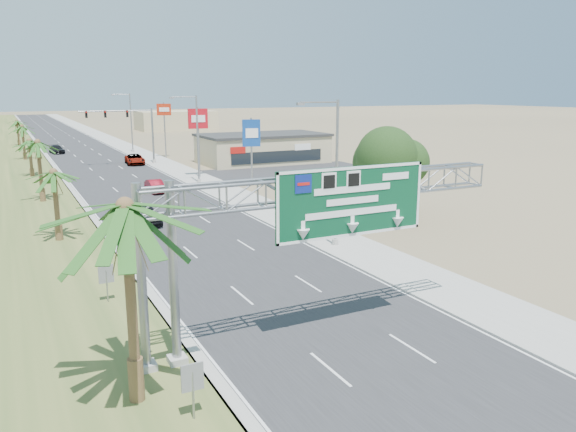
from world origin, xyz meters
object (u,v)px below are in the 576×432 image
(car_left_lane, at_px, (145,215))
(sign_gantry, at_px, (315,202))
(pole_sign_blue, at_px, (251,136))
(car_right_lane, at_px, (135,159))
(signal_mast, at_px, (138,131))
(pole_sign_red_far, at_px, (164,114))
(palm_near, at_px, (125,208))
(pole_sign_red_near, at_px, (198,123))
(car_mid_lane, at_px, (155,186))
(store_building, at_px, (263,149))
(car_far, at_px, (57,150))

(car_left_lane, bearing_deg, sign_gantry, -88.39)
(pole_sign_blue, bearing_deg, car_right_lane, 108.30)
(signal_mast, distance_m, car_right_lane, 4.18)
(pole_sign_red_far, bearing_deg, car_right_lane, -136.34)
(palm_near, relative_size, pole_sign_red_near, 0.97)
(car_mid_lane, height_order, pole_sign_red_near, pole_sign_red_near)
(car_left_lane, height_order, pole_sign_red_far, pole_sign_red_far)
(car_left_lane, bearing_deg, signal_mast, 75.70)
(pole_sign_red_near, distance_m, pole_sign_blue, 8.96)
(pole_sign_blue, bearing_deg, store_building, 62.03)
(car_left_lane, bearing_deg, car_mid_lane, 70.59)
(signal_mast, height_order, pole_sign_red_near, pole_sign_red_near)
(car_left_lane, height_order, pole_sign_blue, pole_sign_blue)
(sign_gantry, bearing_deg, store_building, 67.64)
(palm_near, xyz_separation_m, signal_mast, (14.37, 63.97, -2.08))
(pole_sign_red_near, height_order, pole_sign_red_far, pole_sign_red_far)
(car_far, xyz_separation_m, pole_sign_red_far, (14.91, -14.72, 6.20))
(car_far, bearing_deg, car_left_lane, -96.33)
(palm_near, distance_m, pole_sign_blue, 45.62)
(sign_gantry, height_order, car_left_lane, sign_gantry)
(pole_sign_red_near, height_order, pole_sign_blue, pole_sign_red_near)
(signal_mast, distance_m, pole_sign_red_far, 8.57)
(car_left_lane, relative_size, car_mid_lane, 1.13)
(store_building, relative_size, pole_sign_red_near, 2.09)
(palm_near, xyz_separation_m, pole_sign_blue, (21.70, 40.11, -1.33))
(pole_sign_blue, bearing_deg, pole_sign_red_near, 113.17)
(palm_near, relative_size, pole_sign_blue, 1.10)
(store_building, relative_size, car_far, 3.90)
(palm_near, bearing_deg, pole_sign_red_near, 69.35)
(signal_mast, relative_size, pole_sign_red_near, 1.20)
(palm_near, bearing_deg, car_left_lane, 76.31)
(signal_mast, relative_size, car_right_lane, 1.92)
(sign_gantry, height_order, car_mid_lane, sign_gantry)
(car_mid_lane, xyz_separation_m, pole_sign_blue, (11.00, -0.23, 4.93))
(car_far, bearing_deg, car_right_lane, -74.81)
(pole_sign_red_near, bearing_deg, pole_sign_blue, -66.83)
(car_mid_lane, bearing_deg, car_far, 95.50)
(signal_mast, bearing_deg, palm_near, -102.66)
(sign_gantry, relative_size, pole_sign_red_near, 1.95)
(car_left_lane, bearing_deg, palm_near, -106.05)
(palm_near, xyz_separation_m, store_building, (31.20, 58.00, -4.93))
(car_mid_lane, relative_size, pole_sign_red_near, 0.47)
(store_building, bearing_deg, pole_sign_red_far, 132.84)
(palm_near, bearing_deg, pole_sign_red_far, 74.22)
(pole_sign_blue, bearing_deg, signal_mast, 107.06)
(signal_mast, height_order, car_right_lane, signal_mast)
(signal_mast, height_order, pole_sign_red_far, pole_sign_red_far)
(palm_near, height_order, car_far, palm_near)
(car_left_lane, height_order, car_mid_lane, car_left_lane)
(car_right_lane, distance_m, pole_sign_blue, 25.99)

